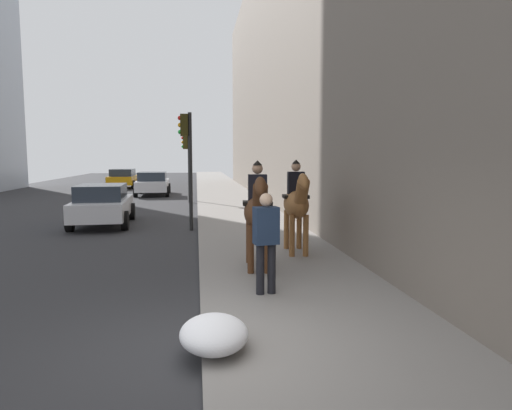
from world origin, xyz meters
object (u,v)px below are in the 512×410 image
Objects in this scene: mounted_horse_near at (258,210)px; traffic_light_near_curb at (187,152)px; car_mid_lane at (153,183)px; car_far_lane at (123,178)px; pedestrian_greeting at (266,236)px; traffic_light_far_curb at (187,157)px; car_near_lane at (103,204)px; mounted_horse_far at (297,203)px.

traffic_light_near_curb reaches higher than mounted_horse_near.
car_mid_lane is 1.15× the size of car_far_lane.
pedestrian_greeting is 16.49m from traffic_light_far_curb.
traffic_light_far_curb is at bearing -157.03° from car_mid_lane.
traffic_light_near_curb reaches higher than car_near_lane.
mounted_horse_near is 26.75m from car_far_lane.
traffic_light_far_curb is (-11.26, -4.96, 1.61)m from car_far_lane.
mounted_horse_far is 5.23m from traffic_light_near_curb.
car_far_lane is at bearing -159.39° from mounted_horse_far.
mounted_horse_far is at bearing -30.34° from pedestrian_greeting.
pedestrian_greeting is 9.97m from car_near_lane.
car_near_lane is at bearing -133.16° from mounted_horse_far.
traffic_light_far_curb is at bearing -165.05° from mounted_horse_far.
mounted_horse_far reaches higher than pedestrian_greeting.
car_mid_lane and car_far_lane have the same top height.
mounted_horse_near is 1.74m from pedestrian_greeting.
mounted_horse_far is 3.34m from pedestrian_greeting.
car_far_lane is at bearing 4.18° from pedestrian_greeting.
car_far_lane is (18.69, 2.16, 0.00)m from car_near_lane.
mounted_horse_far is at bearing 145.75° from mounted_horse_near.
car_mid_lane is at bearing -5.56° from car_near_lane.
pedestrian_greeting is at bearing -165.70° from car_far_lane.
car_near_lane is 1.18× the size of traffic_light_far_curb.
car_near_lane is at bearing 159.34° from traffic_light_far_curb.
traffic_light_far_curb reaches higher than car_far_lane.
traffic_light_far_curb reaches higher than pedestrian_greeting.
pedestrian_greeting is at bearing -156.72° from car_near_lane.
traffic_light_near_curb reaches higher than mounted_horse_far.
pedestrian_greeting reaches higher than car_near_lane.
mounted_horse_near is at bearing -170.24° from car_mid_lane.
traffic_light_near_curb reaches higher than traffic_light_far_curb.
car_far_lane is at bearing -161.16° from mounted_horse_near.
car_mid_lane is at bearing 0.99° from pedestrian_greeting.
pedestrian_greeting is (-3.11, 1.20, -0.23)m from mounted_horse_far.
car_far_lane is at bearing 21.69° from car_mid_lane.
mounted_horse_far is at bearing -149.08° from traffic_light_near_curb.
mounted_horse_near is 0.54× the size of car_near_lane.
car_far_lane is (24.52, 7.75, -0.57)m from mounted_horse_far.
car_mid_lane is 1.18× the size of traffic_light_near_curb.
pedestrian_greeting is 0.38× the size of car_mid_lane.
pedestrian_greeting is 28.40m from car_far_lane.
car_near_lane is 18.81m from car_far_lane.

